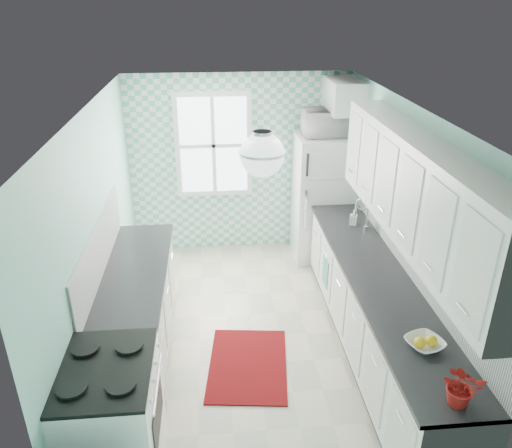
{
  "coord_description": "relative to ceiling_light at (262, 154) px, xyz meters",
  "views": [
    {
      "loc": [
        -0.38,
        -4.41,
        3.44
      ],
      "look_at": [
        0.05,
        0.25,
        1.25
      ],
      "focal_mm": 35.0,
      "sensor_mm": 36.0,
      "label": 1
    }
  ],
  "objects": [
    {
      "name": "floor",
      "position": [
        0.0,
        0.8,
        -2.33
      ],
      "size": [
        3.0,
        4.4,
        0.02
      ],
      "primitive_type": "cube",
      "color": "beige",
      "rests_on": "ground"
    },
    {
      "name": "ceiling",
      "position": [
        0.0,
        0.8,
        0.19
      ],
      "size": [
        3.0,
        4.4,
        0.02
      ],
      "primitive_type": "cube",
      "color": "white",
      "rests_on": "wall_back"
    },
    {
      "name": "wall_back",
      "position": [
        0.0,
        3.01,
        -1.07
      ],
      "size": [
        3.0,
        0.02,
        2.5
      ],
      "primitive_type": "cube",
      "color": "#88CBBA",
      "rests_on": "floor"
    },
    {
      "name": "wall_front",
      "position": [
        0.0,
        -1.41,
        -1.07
      ],
      "size": [
        3.0,
        0.02,
        2.5
      ],
      "primitive_type": "cube",
      "color": "#88CBBA",
      "rests_on": "floor"
    },
    {
      "name": "wall_left",
      "position": [
        -1.51,
        0.8,
        -1.07
      ],
      "size": [
        0.02,
        4.4,
        2.5
      ],
      "primitive_type": "cube",
      "color": "#88CBBA",
      "rests_on": "floor"
    },
    {
      "name": "wall_right",
      "position": [
        1.51,
        0.8,
        -1.07
      ],
      "size": [
        0.02,
        4.4,
        2.5
      ],
      "primitive_type": "cube",
      "color": "#88CBBA",
      "rests_on": "floor"
    },
    {
      "name": "accent_wall",
      "position": [
        0.0,
        2.99,
        -1.07
      ],
      "size": [
        3.0,
        0.01,
        2.5
      ],
      "primitive_type": "cube",
      "color": "#65C0A5",
      "rests_on": "wall_back"
    },
    {
      "name": "window",
      "position": [
        -0.35,
        2.96,
        -0.77
      ],
      "size": [
        1.04,
        0.05,
        1.44
      ],
      "color": "white",
      "rests_on": "wall_back"
    },
    {
      "name": "backsplash_right",
      "position": [
        1.49,
        0.4,
        -1.13
      ],
      "size": [
        0.02,
        3.6,
        0.51
      ],
      "primitive_type": "cube",
      "color": "white",
      "rests_on": "wall_right"
    },
    {
      "name": "backsplash_left",
      "position": [
        -1.49,
        0.73,
        -1.13
      ],
      "size": [
        0.02,
        2.15,
        0.51
      ],
      "primitive_type": "cube",
      "color": "white",
      "rests_on": "wall_left"
    },
    {
      "name": "upper_cabinets_right",
      "position": [
        1.33,
        0.2,
        -0.42
      ],
      "size": [
        0.33,
        3.2,
        0.9
      ],
      "primitive_type": "cube",
      "color": "silver",
      "rests_on": "wall_right"
    },
    {
      "name": "upper_cabinet_fridge",
      "position": [
        1.3,
        2.63,
        -0.07
      ],
      "size": [
        0.4,
        0.74,
        0.4
      ],
      "primitive_type": "cube",
      "color": "silver",
      "rests_on": "wall_right"
    },
    {
      "name": "ceiling_light",
      "position": [
        0.0,
        0.0,
        0.0
      ],
      "size": [
        0.34,
        0.34,
        0.35
      ],
      "color": "silver",
      "rests_on": "ceiling"
    },
    {
      "name": "base_cabinets_right",
      "position": [
        1.2,
        0.4,
        -1.87
      ],
      "size": [
        0.6,
        3.6,
        0.9
      ],
      "primitive_type": "cube",
      "color": "white",
      "rests_on": "floor"
    },
    {
      "name": "countertop_right",
      "position": [
        1.19,
        0.4,
        -1.4
      ],
      "size": [
        0.63,
        3.6,
        0.04
      ],
      "primitive_type": "cube",
      "color": "black",
      "rests_on": "base_cabinets_right"
    },
    {
      "name": "base_cabinets_left",
      "position": [
        -1.2,
        0.73,
        -1.87
      ],
      "size": [
        0.6,
        2.15,
        0.9
      ],
      "primitive_type": "cube",
      "color": "white",
      "rests_on": "floor"
    },
    {
      "name": "countertop_left",
      "position": [
        -1.19,
        0.73,
        -1.4
      ],
      "size": [
        0.63,
        2.15,
        0.04
      ],
      "primitive_type": "cube",
      "color": "black",
      "rests_on": "base_cabinets_left"
    },
    {
      "name": "fridge",
      "position": [
        1.11,
        2.61,
        -1.45
      ],
      "size": [
        0.76,
        0.75,
        1.74
      ],
      "rotation": [
        0.0,
        0.0,
        -0.02
      ],
      "color": "white",
      "rests_on": "floor"
    },
    {
      "name": "stove",
      "position": [
        -1.2,
        -0.79,
        -1.78
      ],
      "size": [
        0.69,
        0.86,
        1.04
      ],
      "rotation": [
        0.0,
        0.0,
        -0.01
      ],
      "color": "white",
      "rests_on": "floor"
    },
    {
      "name": "sink",
      "position": [
        1.2,
        1.43,
        -1.39
      ],
      "size": [
        0.43,
        0.36,
        0.53
      ],
      "rotation": [
        0.0,
        0.0,
        -0.07
      ],
      "color": "silver",
      "rests_on": "countertop_right"
    },
    {
      "name": "rug",
      "position": [
        -0.1,
        0.35,
        -2.32
      ],
      "size": [
        0.9,
        1.19,
        0.02
      ],
      "primitive_type": "cube",
      "rotation": [
        0.0,
        0.0,
        -0.12
      ],
      "color": "#661301",
      "rests_on": "floor"
    },
    {
      "name": "dish_towel",
      "position": [
        0.89,
        1.31,
        -1.84
      ],
      "size": [
        0.08,
        0.23,
        0.35
      ],
      "primitive_type": "cube",
      "rotation": [
        0.0,
        0.0,
        0.3
      ],
      "color": "#66B9A4",
      "rests_on": "base_cabinets_right"
    },
    {
      "name": "fruit_bowl",
      "position": [
        1.2,
        -0.65,
        -1.35
      ],
      "size": [
        0.36,
        0.36,
        0.07
      ],
      "primitive_type": "imported",
      "rotation": [
        0.0,
        0.0,
        0.38
      ],
      "color": "white",
      "rests_on": "countertop_right"
    },
    {
      "name": "potted_plant",
      "position": [
        1.2,
        -1.24,
        -1.23
      ],
      "size": [
        0.32,
        0.3,
        0.3
      ],
      "primitive_type": "imported",
      "rotation": [
        0.0,
        0.0,
        -0.29
      ],
      "color": "#A32019",
      "rests_on": "countertop_right"
    },
    {
      "name": "soap_bottle",
      "position": [
        1.25,
        1.59,
        -1.29
      ],
      "size": [
        0.11,
        0.11,
        0.18
      ],
      "primitive_type": "imported",
      "rotation": [
        0.0,
        0.0,
        -0.36
      ],
      "color": "#7F9AAD",
      "rests_on": "countertop_right"
    },
    {
      "name": "microwave",
      "position": [
        1.11,
        2.61,
        -0.41
      ],
      "size": [
        0.63,
        0.44,
        0.34
      ],
      "primitive_type": "imported",
      "rotation": [
        0.0,
        0.0,
        3.18
      ],
      "color": "silver",
      "rests_on": "fridge"
    }
  ]
}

